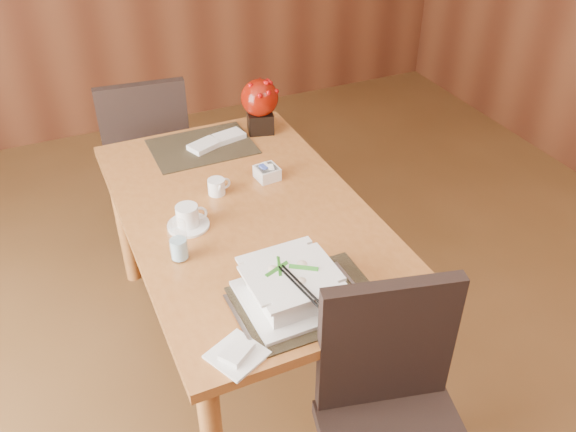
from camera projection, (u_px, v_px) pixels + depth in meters
name	position (u px, v px, depth m)	size (l,w,h in m)	color
dining_table	(247.00, 231.00, 2.41)	(0.90, 1.50, 0.75)	#AE6730
placemat_near	(308.00, 301.00, 1.94)	(0.45, 0.33, 0.01)	black
placemat_far	(202.00, 147.00, 2.75)	(0.45, 0.33, 0.01)	black
soup_setting	(291.00, 287.00, 1.91)	(0.31, 0.31, 0.12)	white
coffee_cup	(188.00, 218.00, 2.25)	(0.16, 0.16, 0.09)	white
water_glass	(178.00, 241.00, 2.07)	(0.07, 0.07, 0.15)	white
creamer_jug	(216.00, 187.00, 2.43)	(0.09, 0.09, 0.06)	white
sugar_caddy	(267.00, 173.00, 2.52)	(0.09, 0.09, 0.05)	white
berry_decor	(260.00, 103.00, 2.80)	(0.17, 0.17, 0.26)	black
napkins_far	(219.00, 140.00, 2.77)	(0.27, 0.10, 0.02)	white
bread_plate	(237.00, 355.00, 1.75)	(0.14, 0.14, 0.01)	white
near_chair	(394.00, 412.00, 1.85)	(0.54, 0.54, 0.96)	black
far_chair	(147.00, 150.00, 3.16)	(0.49, 0.49, 0.95)	black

